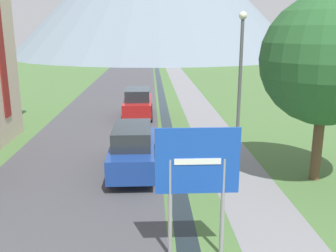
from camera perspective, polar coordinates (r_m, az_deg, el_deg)
The scene contains 9 objects.
ground_plane at distance 23.87m, azimuth -3.35°, elevation 1.58°, with size 160.00×160.00×0.00m, color #476B38.
road at distance 33.82m, azimuth -7.43°, elevation 5.26°, with size 6.40×60.00×0.01m.
footpath at distance 33.86m, azimuth 2.96°, elevation 5.37°, with size 2.20×60.00×0.01m.
drainage_channel at distance 33.71m, azimuth -1.12°, elevation 5.34°, with size 0.60×60.00×0.00m.
road_sign at distance 8.58m, azimuth 4.47°, elevation -7.14°, with size 1.92×0.11×3.18m.
parked_car_near at distance 14.32m, azimuth -5.40°, elevation -3.39°, with size 1.72×4.56×1.82m.
parked_car_far at distance 23.30m, azimuth -4.62°, elevation 3.53°, with size 1.79×4.41×1.82m.
streetlamp at distance 13.87m, azimuth 10.89°, elevation 6.59°, with size 0.28×0.28×5.90m.
tree_by_path at distance 13.88m, azimuth 22.95°, elevation 9.22°, with size 4.44×4.44×6.52m.
Camera 1 is at (0.32, -3.29, 5.24)m, focal length 40.00 mm.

